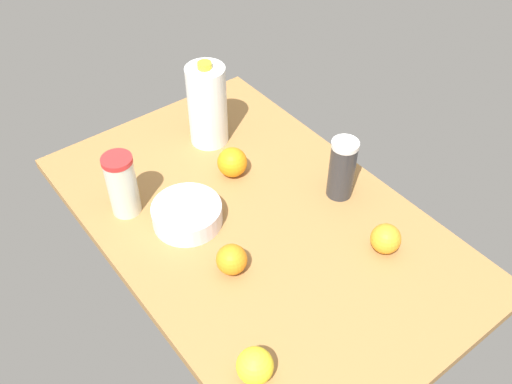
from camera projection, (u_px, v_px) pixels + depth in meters
The scene contains 9 objects.
countertop at pixel (256, 222), 155.19cm from camera, with size 120.00×76.00×3.00cm, color olive.
shaker_bottle at pixel (342, 169), 155.00cm from camera, with size 7.46×7.46×18.37cm.
milk_jug at pixel (207, 105), 170.07cm from camera, with size 11.75×11.75×27.42cm.
tumbler_cup at pixel (122, 185), 150.22cm from camera, with size 8.14×8.14×18.55cm.
mixing_bowl at pixel (187, 214), 151.35cm from camera, with size 18.67×18.67×5.78cm, color silver.
orange_beside_bowl at pixel (232, 162), 164.36cm from camera, with size 8.73×8.73×8.73cm, color orange.
orange_loose at pixel (232, 259), 138.90cm from camera, with size 7.76×7.76×7.76cm, color orange.
orange_near_front at pixel (386, 239), 143.73cm from camera, with size 7.81×7.81×7.81cm, color orange.
lemon_by_jug at pixel (255, 366), 118.23cm from camera, with size 7.99×7.99×7.99cm, color yellow.
Camera 1 is at (84.15, -64.93, 114.89)cm, focal length 40.00 mm.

